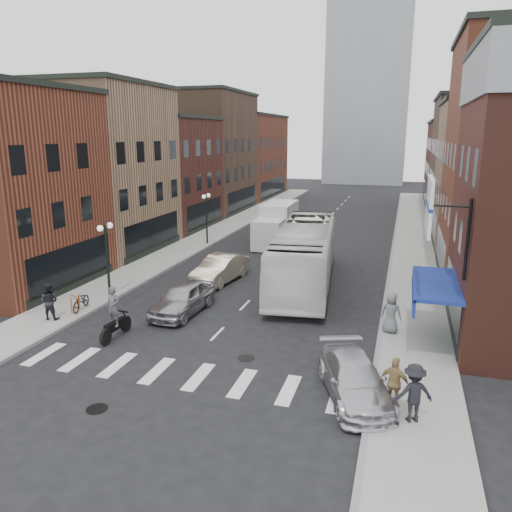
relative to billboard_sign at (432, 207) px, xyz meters
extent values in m
plane|color=black|center=(-8.59, -0.50, -6.13)|extent=(160.00, 160.00, 0.00)
cube|color=gray|center=(-17.09, 21.50, -6.06)|extent=(3.00, 74.00, 0.15)
cube|color=gray|center=(-0.09, 21.50, -6.06)|extent=(3.00, 74.00, 0.15)
cube|color=gray|center=(-15.59, 21.50, -6.13)|extent=(0.20, 74.00, 0.16)
cube|color=gray|center=(-1.59, 21.50, -6.13)|extent=(0.20, 74.00, 0.16)
cube|color=silver|center=(-8.59, -3.50, -6.13)|extent=(12.00, 2.20, 0.01)
cube|color=black|center=(-18.61, 4.00, -4.53)|extent=(0.08, 7.20, 2.20)
cube|color=#916C50|center=(-23.59, 13.50, -0.13)|extent=(10.00, 10.00, 12.00)
cube|color=black|center=(-18.61, 13.50, -4.53)|extent=(0.08, 8.00, 2.20)
cube|color=black|center=(-23.59, 13.50, 6.02)|extent=(10.30, 10.20, 0.30)
cube|color=#4B231A|center=(-23.59, 23.50, -1.13)|extent=(10.00, 10.00, 10.00)
cube|color=black|center=(-18.61, 23.50, -4.53)|extent=(0.08, 8.00, 2.20)
cube|color=black|center=(-23.59, 23.50, 4.02)|extent=(10.30, 10.20, 0.30)
cube|color=#4D3626|center=(-23.59, 34.50, 0.37)|extent=(10.00, 12.00, 13.00)
cube|color=black|center=(-18.61, 34.50, -4.53)|extent=(0.08, 9.60, 2.20)
cube|color=black|center=(-23.59, 34.50, 7.02)|extent=(10.30, 12.20, 0.30)
cube|color=brown|center=(-23.59, 48.50, -0.63)|extent=(10.00, 16.00, 11.00)
cube|color=black|center=(-18.61, 48.50, -4.53)|extent=(0.08, 12.80, 2.20)
cube|color=black|center=(-23.59, 48.50, 5.02)|extent=(10.30, 16.20, 0.30)
cube|color=black|center=(1.43, 4.00, -4.53)|extent=(0.08, 7.20, 2.20)
cube|color=black|center=(1.43, 13.50, -4.53)|extent=(0.08, 8.00, 2.20)
cube|color=#916C50|center=(6.41, 23.50, -0.63)|extent=(10.00, 10.00, 11.00)
cube|color=black|center=(1.43, 23.50, -4.53)|extent=(0.08, 8.00, 2.20)
cube|color=#4D3626|center=(6.41, 34.50, -0.13)|extent=(10.00, 12.00, 12.00)
cube|color=black|center=(1.43, 34.50, -4.53)|extent=(0.08, 9.60, 2.20)
cube|color=black|center=(6.41, 34.50, 6.02)|extent=(10.30, 12.20, 0.30)
cube|color=#4B231A|center=(6.41, 48.50, -1.13)|extent=(10.00, 16.00, 10.00)
cube|color=black|center=(1.43, 48.50, -4.53)|extent=(0.08, 12.80, 2.20)
cube|color=black|center=(6.41, 48.50, 4.02)|extent=(10.30, 16.20, 0.30)
cube|color=navy|center=(0.51, 2.00, -3.43)|extent=(1.80, 5.00, 0.15)
cube|color=navy|center=(-0.34, 2.00, -3.78)|extent=(0.10, 5.00, 0.70)
cylinder|color=black|center=(1.31, 0.00, -1.13)|extent=(0.12, 0.12, 3.00)
cylinder|color=black|center=(0.61, 0.00, 0.07)|extent=(1.40, 0.08, 0.08)
cube|color=silver|center=(-0.09, 0.00, 0.07)|extent=(0.12, 3.00, 2.00)
cube|color=#9399A0|center=(-8.59, 77.50, 18.87)|extent=(14.00, 14.00, 50.00)
cylinder|color=black|center=(-15.99, 3.50, -4.13)|extent=(0.14, 0.14, 4.00)
cylinder|color=black|center=(-15.99, 3.50, -2.13)|extent=(0.06, 0.90, 0.06)
sphere|color=white|center=(-15.99, 3.05, -2.18)|extent=(0.32, 0.32, 0.32)
sphere|color=white|center=(-15.99, 3.95, -2.18)|extent=(0.32, 0.32, 0.32)
cylinder|color=black|center=(-15.99, 17.50, -4.13)|extent=(0.14, 0.14, 4.00)
cylinder|color=black|center=(-15.99, 17.50, -2.13)|extent=(0.06, 0.90, 0.06)
sphere|color=white|center=(-15.99, 17.05, -2.18)|extent=(0.32, 0.32, 0.32)
sphere|color=white|center=(-15.99, 17.95, -2.18)|extent=(0.32, 0.32, 0.32)
cylinder|color=#D8590C|center=(-16.19, 0.50, -5.58)|extent=(0.08, 0.08, 0.80)
cylinder|color=#D8590C|center=(-16.19, 1.10, -5.58)|extent=(0.08, 0.08, 0.80)
cube|color=silver|center=(-10.76, 17.06, -4.91)|extent=(2.22, 2.40, 2.27)
cube|color=black|center=(-10.76, 17.06, -4.68)|extent=(2.24, 1.31, 1.00)
cube|color=silver|center=(-10.76, 20.51, -4.22)|extent=(2.35, 4.77, 2.64)
cube|color=navy|center=(-10.76, 20.51, -4.22)|extent=(2.34, 1.86, 1.09)
cube|color=black|center=(-10.76, 20.33, -5.72)|extent=(2.10, 5.94, 0.32)
cylinder|color=black|center=(-11.81, 17.24, -5.72)|extent=(0.25, 0.82, 0.82)
cylinder|color=black|center=(-9.71, 17.24, -5.72)|extent=(0.25, 0.82, 0.82)
cylinder|color=black|center=(-11.81, 20.33, -5.72)|extent=(0.25, 0.82, 0.82)
cylinder|color=black|center=(-9.71, 20.33, -5.72)|extent=(0.25, 0.82, 0.82)
cylinder|color=black|center=(-11.81, 22.15, -5.72)|extent=(0.25, 0.82, 0.82)
cylinder|color=black|center=(-9.71, 22.15, -5.72)|extent=(0.25, 0.82, 0.82)
cylinder|color=black|center=(-12.68, -0.37, -5.78)|extent=(0.15, 0.71, 0.71)
cylinder|color=black|center=(-12.68, -1.98, -5.78)|extent=(0.15, 0.71, 0.71)
cube|color=black|center=(-12.68, -1.17, -5.54)|extent=(0.39, 1.31, 0.38)
cube|color=black|center=(-12.68, -0.58, -5.11)|extent=(0.59, 0.12, 0.06)
imported|color=#4C4E53|center=(-12.68, -1.28, -4.66)|extent=(0.68, 0.48, 1.77)
imported|color=white|center=(-6.38, 9.02, -4.31)|extent=(4.51, 13.36, 3.65)
imported|color=#A9A9AD|center=(-11.18, 2.50, -5.35)|extent=(2.11, 4.68, 1.56)
imported|color=beige|center=(-11.33, 8.15, -5.33)|extent=(2.34, 5.04, 1.60)
imported|color=silver|center=(-2.15, -3.35, -5.46)|extent=(3.38, 5.00, 1.35)
imported|color=black|center=(-16.09, 1.14, -5.53)|extent=(0.93, 1.81, 0.90)
imported|color=black|center=(-16.70, -0.39, -5.09)|extent=(0.93, 0.62, 1.78)
imported|color=black|center=(-0.29, -4.49, -5.05)|extent=(1.33, 0.99, 1.86)
imported|color=#9A7D4E|center=(-0.85, -3.88, -5.12)|extent=(1.12, 0.83, 1.72)
imported|color=slate|center=(-1.19, 2.56, -5.08)|extent=(0.98, 0.73, 1.81)
camera|label=1|loc=(-0.94, -18.96, 2.57)|focal=35.00mm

